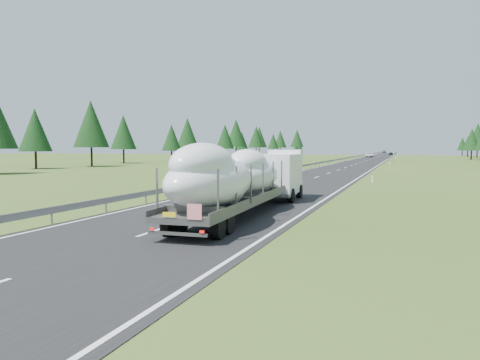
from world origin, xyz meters
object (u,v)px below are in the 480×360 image
(boat_truck, at_px, (243,176))
(distant_car_dark, at_px, (391,154))
(highway_sign, at_px, (394,155))
(distant_van, at_px, (369,155))
(distant_car_blue, at_px, (384,152))

(boat_truck, bearing_deg, distant_car_dark, 89.65)
(highway_sign, bearing_deg, distant_van, 97.82)
(boat_truck, distance_m, distant_car_dark, 196.73)
(distant_car_dark, bearing_deg, distant_car_blue, 97.45)
(highway_sign, distance_m, distant_car_dark, 122.16)
(highway_sign, distance_m, distant_car_blue, 198.93)
(distant_van, xyz_separation_m, distant_car_blue, (-0.74, 128.70, -0.06))
(boat_truck, bearing_deg, distant_van, 91.69)
(boat_truck, xyz_separation_m, distant_van, (-4.26, 144.60, -1.08))
(highway_sign, height_order, distant_car_blue, highway_sign)
(highway_sign, height_order, boat_truck, boat_truck)
(distant_car_dark, height_order, distant_car_blue, distant_car_blue)
(distant_car_dark, bearing_deg, boat_truck, -87.54)
(highway_sign, relative_size, distant_car_blue, 0.54)
(boat_truck, distance_m, distant_van, 144.66)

